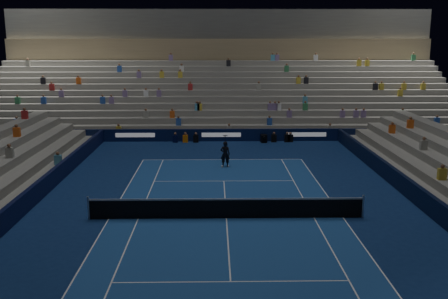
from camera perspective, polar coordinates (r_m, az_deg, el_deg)
name	(u,v)px	position (r m, az deg, el deg)	size (l,w,h in m)	color
ground	(226,218)	(24.19, 0.26, -7.66)	(90.00, 90.00, 0.00)	#0D2251
court_surface	(226,218)	(24.19, 0.26, -7.65)	(10.97, 23.77, 0.01)	navy
sponsor_barrier_far	(221,135)	(41.97, -0.31, 1.62)	(44.00, 0.25, 1.00)	#081133
sponsor_barrier_east	(433,207)	(26.11, 22.19, -5.94)	(0.25, 37.00, 1.00)	black
sponsor_barrier_west	(17,209)	(25.71, -22.03, -6.20)	(0.25, 37.00, 1.00)	black
grandstand_main	(220,89)	(50.88, -0.46, 6.76)	(44.00, 15.20, 11.20)	slate
tennis_net	(226,208)	(24.03, 0.26, -6.53)	(12.90, 0.10, 1.10)	#B2B2B7
tennis_player	(225,154)	(33.41, 0.13, -0.52)	(0.62, 0.41, 1.71)	black
broadcast_camera	(264,138)	(41.59, 4.44, 1.24)	(0.53, 0.96, 0.64)	black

